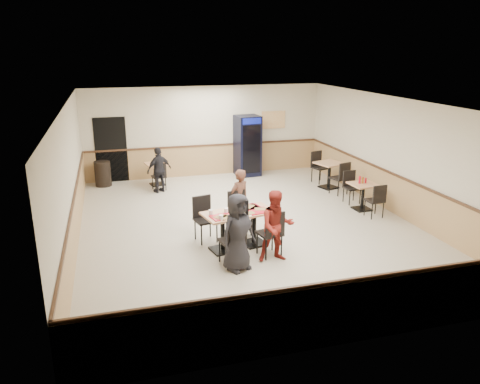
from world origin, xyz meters
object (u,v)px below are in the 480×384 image
object	(u,v)px
lone_diner	(159,170)
diner_man_opposite	(239,200)
diner_woman_right	(277,226)
diner_woman_left	(238,232)
side_table_far	(329,171)
pepsi_cooler	(248,146)
trash_bin	(103,174)
side_table_near	(363,192)
main_table	(239,224)
back_table	(157,171)

from	to	relation	value
lone_diner	diner_man_opposite	bearing A→B (deg)	87.61
diner_woman_right	diner_woman_left	bearing A→B (deg)	-165.97
diner_woman_right	side_table_far	distance (m)	5.58
side_table_far	pepsi_cooler	bearing A→B (deg)	132.47
lone_diner	trash_bin	world-z (taller)	lone_diner
side_table_near	side_table_far	size ratio (longest dim) A/B	0.77
side_table_near	side_table_far	distance (m)	2.11
lone_diner	side_table_near	distance (m)	5.95
main_table	trash_bin	bearing A→B (deg)	104.73
diner_woman_left	side_table_far	world-z (taller)	diner_woman_left
side_table_near	pepsi_cooler	xyz separation A→B (m)	(-1.95, 4.29, 0.53)
main_table	side_table_far	distance (m)	5.33
pepsi_cooler	diner_woman_right	bearing A→B (deg)	-106.54
lone_diner	trash_bin	bearing A→B (deg)	-59.73
back_table	pepsi_cooler	xyz separation A→B (m)	(3.12, 0.39, 0.55)
diner_woman_left	back_table	bearing A→B (deg)	73.73
diner_man_opposite	back_table	bearing A→B (deg)	-96.86
diner_woman_left	side_table_near	xyz separation A→B (m)	(4.17, 2.51, -0.29)
diner_man_opposite	side_table_near	xyz separation A→B (m)	(3.58, 0.49, -0.26)
main_table	diner_man_opposite	xyz separation A→B (m)	(0.30, 1.01, 0.20)
side_table_far	pepsi_cooler	world-z (taller)	pepsi_cooler
main_table	pepsi_cooler	bearing A→B (deg)	60.03
diner_woman_right	lone_diner	world-z (taller)	diner_woman_right
diner_woman_right	diner_man_opposite	xyz separation A→B (m)	(-0.27, 1.85, -0.00)
diner_woman_right	back_table	distance (m)	6.48
diner_woman_left	back_table	world-z (taller)	diner_woman_left
side_table_near	trash_bin	size ratio (longest dim) A/B	0.92
side_table_far	pepsi_cooler	size ratio (longest dim) A/B	0.46
pepsi_cooler	lone_diner	bearing A→B (deg)	-164.03
diner_woman_left	lone_diner	world-z (taller)	diner_woman_left
trash_bin	main_table	bearing A→B (deg)	-63.68
diner_woman_right	trash_bin	distance (m)	7.42
diner_woman_left	diner_woman_right	distance (m)	0.88
side_table_near	trash_bin	distance (m)	7.95
side_table_near	side_table_far	xyz separation A→B (m)	(0.04, 2.11, 0.05)
diner_woman_left	trash_bin	size ratio (longest dim) A/B	1.97
main_table	back_table	world-z (taller)	main_table
diner_man_opposite	pepsi_cooler	bearing A→B (deg)	-134.42
lone_diner	back_table	size ratio (longest dim) A/B	1.79
diner_woman_left	side_table_near	world-z (taller)	diner_woman_left
diner_woman_left	back_table	xyz separation A→B (m)	(-0.90, 6.41, -0.31)
diner_woman_left	side_table_near	size ratio (longest dim) A/B	2.14
diner_woman_right	side_table_near	distance (m)	4.06
pepsi_cooler	diner_woman_left	bearing A→B (deg)	-113.01
trash_bin	diner_woman_right	bearing A→B (deg)	-62.64
main_table	side_table_far	xyz separation A→B (m)	(3.92, 3.61, -0.01)
diner_woman_left	lone_diner	size ratio (longest dim) A/B	1.13
diner_woman_right	lone_diner	xyz separation A→B (m)	(-1.76, 5.44, -0.06)
diner_man_opposite	lone_diner	distance (m)	3.88
diner_woman_left	trash_bin	bearing A→B (deg)	86.42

